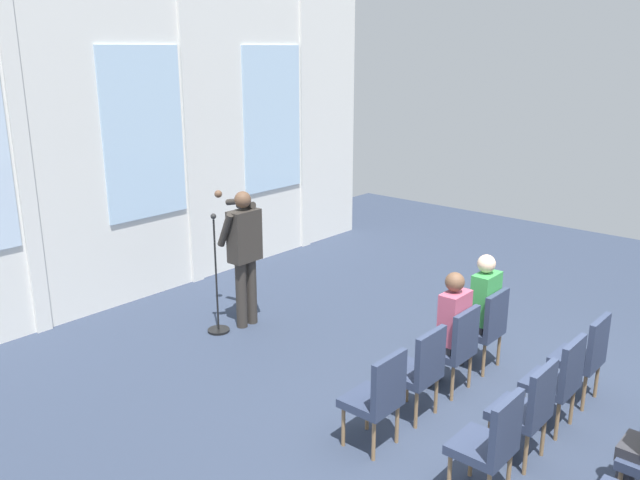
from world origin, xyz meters
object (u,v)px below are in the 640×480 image
at_px(mic_stand, 218,307).
at_px(chair_r0_c0, 378,395).
at_px(chair_r1_c1, 528,406).
at_px(chair_r0_c3, 486,325).
at_px(chair_r1_c3, 585,353).
at_px(speaker, 244,248).
at_px(chair_r1_c0, 491,441).
at_px(chair_r0_c1, 420,368).
at_px(audience_r0_c3, 481,305).
at_px(audience_r0_c2, 449,325).
at_px(chair_r1_c2, 559,378).
at_px(chair_r0_c2, 455,345).

bearing_deg(mic_stand, chair_r0_c0, -103.78).
bearing_deg(chair_r1_c1, chair_r0_c3, 38.85).
height_order(mic_stand, chair_r1_c1, mic_stand).
bearing_deg(mic_stand, chair_r1_c3, -72.69).
distance_m(mic_stand, chair_r1_c3, 4.33).
xyz_separation_m(mic_stand, chair_r1_c3, (1.29, -4.13, 0.20)).
distance_m(speaker, chair_r1_c0, 4.22).
relative_size(mic_stand, chair_r0_c3, 1.65).
height_order(chair_r0_c1, chair_r1_c1, same).
xyz_separation_m(speaker, chair_r1_c1, (-0.46, -4.03, -0.50)).
relative_size(chair_r0_c3, chair_r1_c3, 1.00).
distance_m(chair_r0_c0, chair_r1_c3, 2.31).
distance_m(mic_stand, audience_r0_c3, 3.25).
height_order(chair_r0_c0, audience_r0_c3, audience_r0_c3).
bearing_deg(audience_r0_c2, speaker, 94.42).
height_order(chair_r0_c3, chair_r1_c3, same).
height_order(chair_r1_c1, chair_r1_c3, same).
bearing_deg(audience_r0_c3, chair_r0_c0, -177.74).
distance_m(chair_r0_c1, audience_r0_c3, 1.37).
bearing_deg(chair_r1_c0, chair_r0_c1, 58.17).
xyz_separation_m(chair_r0_c3, chair_r1_c1, (-1.36, -1.09, 0.00)).
distance_m(chair_r0_c0, chair_r1_c1, 1.29).
bearing_deg(chair_r0_c1, speaker, 81.16).
height_order(chair_r0_c0, chair_r0_c3, same).
bearing_deg(chair_r1_c3, audience_r0_c3, 90.00).
relative_size(mic_stand, chair_r1_c0, 1.65).
bearing_deg(audience_r0_c2, chair_r0_c0, -176.55).
relative_size(chair_r0_c0, chair_r1_c2, 1.00).
xyz_separation_m(speaker, chair_r0_c1, (-0.46, -2.94, -0.50)).
bearing_deg(chair_r1_c2, chair_r0_c1, 121.83).
height_order(chair_r1_c1, chair_r1_c2, same).
bearing_deg(chair_r0_c0, chair_r0_c1, 0.00).
bearing_deg(audience_r0_c2, chair_r1_c3, -59.99).
bearing_deg(chair_r0_c3, chair_r1_c2, -121.83).
relative_size(audience_r0_c2, chair_r1_c0, 1.40).
distance_m(chair_r1_c1, chair_r1_c3, 1.36).
bearing_deg(speaker, chair_r0_c0, -111.11).
relative_size(speaker, audience_r0_c3, 1.33).
relative_size(mic_stand, audience_r0_c3, 1.16).
bearing_deg(chair_r1_c0, chair_r0_c2, 38.85).
relative_size(speaker, chair_r1_c1, 1.90).
height_order(chair_r0_c2, audience_r0_c2, audience_r0_c2).
xyz_separation_m(mic_stand, chair_r0_c1, (-0.07, -3.04, 0.20)).
distance_m(audience_r0_c2, audience_r0_c3, 0.68).
relative_size(chair_r0_c1, chair_r0_c3, 1.00).
bearing_deg(chair_r0_c0, speaker, 68.89).
height_order(chair_r0_c0, chair_r1_c1, same).
bearing_deg(chair_r0_c2, chair_r1_c1, -121.83).
distance_m(chair_r1_c0, chair_r1_c1, 0.68).
xyz_separation_m(mic_stand, chair_r0_c2, (0.61, -3.04, 0.20)).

